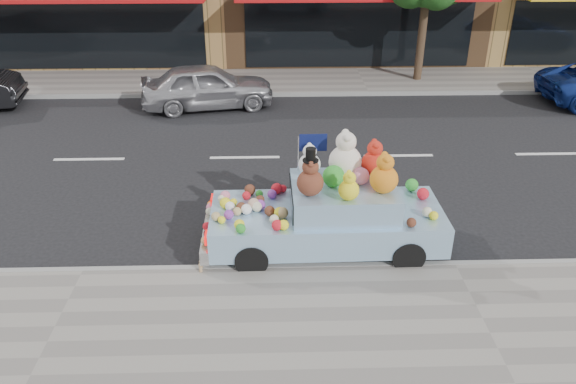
{
  "coord_description": "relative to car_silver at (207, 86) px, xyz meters",
  "views": [
    {
      "loc": [
        -3.26,
        -13.28,
        5.99
      ],
      "look_at": [
        -3.0,
        -4.3,
        1.25
      ],
      "focal_mm": 35.0,
      "sensor_mm": 36.0,
      "label": 1
    }
  ],
  "objects": [
    {
      "name": "art_car",
      "position": [
        3.07,
        -8.18,
        0.1
      ],
      "size": [
        4.51,
        1.83,
        2.24
      ],
      "rotation": [
        0.0,
        0.0,
        0.01
      ],
      "color": "black",
      "rests_on": "ground"
    },
    {
      "name": "car_silver",
      "position": [
        0.0,
        0.0,
        0.0
      ],
      "size": [
        4.35,
        2.36,
        1.4
      ],
      "primitive_type": "imported",
      "rotation": [
        0.0,
        0.0,
        1.75
      ],
      "color": "#B6B6BB",
      "rests_on": "ground"
    },
    {
      "name": "near_sidewalk",
      "position": [
        5.31,
        -10.44,
        -0.64
      ],
      "size": [
        60.0,
        3.0,
        0.12
      ],
      "primitive_type": "cube",
      "color": "gray",
      "rests_on": "ground"
    },
    {
      "name": "near_kerb",
      "position": [
        5.31,
        -8.94,
        -0.64
      ],
      "size": [
        60.0,
        0.12,
        0.13
      ],
      "primitive_type": "cube",
      "color": "gray",
      "rests_on": "ground"
    },
    {
      "name": "far_kerb",
      "position": [
        5.31,
        1.06,
        -0.64
      ],
      "size": [
        60.0,
        0.12,
        0.13
      ],
      "primitive_type": "cube",
      "color": "gray",
      "rests_on": "ground"
    },
    {
      "name": "far_sidewalk",
      "position": [
        5.31,
        2.56,
        -0.64
      ],
      "size": [
        60.0,
        3.0,
        0.12
      ],
      "primitive_type": "cube",
      "color": "gray",
      "rests_on": "ground"
    },
    {
      "name": "ground",
      "position": [
        5.31,
        -3.94,
        -0.7
      ],
      "size": [
        120.0,
        120.0,
        0.0
      ],
      "primitive_type": "plane",
      "color": "black",
      "rests_on": "ground"
    }
  ]
}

